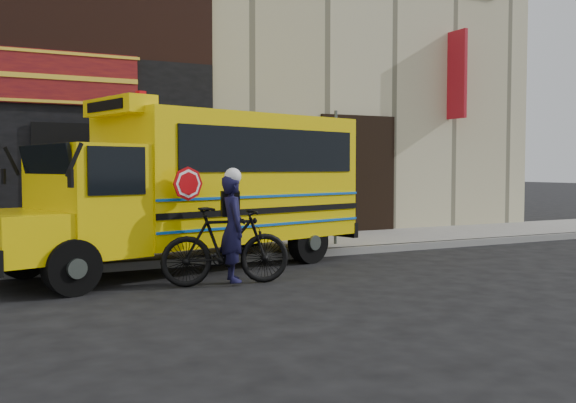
{
  "coord_description": "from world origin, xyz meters",
  "views": [
    {
      "loc": [
        -5.08,
        -8.65,
        1.79
      ],
      "look_at": [
        0.16,
        1.85,
        1.17
      ],
      "focal_mm": 40.0,
      "sensor_mm": 36.0,
      "label": 1
    }
  ],
  "objects_px": {
    "school_bus": "(201,184)",
    "cyclist": "(233,232)",
    "bicycle": "(226,246)",
    "sign_pole": "(336,174)"
  },
  "relations": [
    {
      "from": "school_bus",
      "to": "cyclist",
      "type": "xyz_separation_m",
      "value": [
        -0.13,
        -1.87,
        -0.69
      ]
    },
    {
      "from": "bicycle",
      "to": "cyclist",
      "type": "relative_size",
      "value": 1.22
    },
    {
      "from": "cyclist",
      "to": "school_bus",
      "type": "bearing_deg",
      "value": 5.55
    },
    {
      "from": "school_bus",
      "to": "cyclist",
      "type": "distance_m",
      "value": 1.99
    },
    {
      "from": "bicycle",
      "to": "school_bus",
      "type": "bearing_deg",
      "value": 0.45
    },
    {
      "from": "sign_pole",
      "to": "school_bus",
      "type": "bearing_deg",
      "value": -165.24
    },
    {
      "from": "school_bus",
      "to": "bicycle",
      "type": "xyz_separation_m",
      "value": [
        -0.24,
        -1.87,
        -0.91
      ]
    },
    {
      "from": "bicycle",
      "to": "cyclist",
      "type": "height_order",
      "value": "cyclist"
    },
    {
      "from": "bicycle",
      "to": "cyclist",
      "type": "distance_m",
      "value": 0.24
    },
    {
      "from": "sign_pole",
      "to": "bicycle",
      "type": "height_order",
      "value": "sign_pole"
    }
  ]
}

